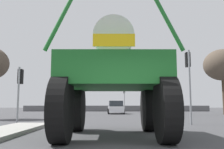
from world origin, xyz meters
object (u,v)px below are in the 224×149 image
Objects in this scene: traffic_signal_near_right at (188,70)px; bare_tree_right at (222,65)px; sedan_ahead at (116,108)px; traffic_signal_far_right at (160,91)px; traffic_signal_near_left at (20,83)px; oversize_sprayer at (113,80)px; traffic_signal_far_left at (124,94)px; streetlight_far_left at (58,80)px.

traffic_signal_near_right is 0.59× the size of bare_tree_right.
bare_tree_right reaches higher than sedan_ahead.
traffic_signal_far_right reaches higher than sedan_ahead.
traffic_signal_near_left is 21.69m from bare_tree_right.
oversize_sprayer is 1.51× the size of traffic_signal_far_left.
traffic_signal_far_right is 0.57× the size of streetlight_far_left.
traffic_signal_near_left is 0.79× the size of traffic_signal_far_right.
traffic_signal_near_left is (-5.32, 5.20, 0.36)m from oversize_sprayer.
oversize_sprayer is at bearing -129.39° from traffic_signal_near_right.
traffic_signal_far_left is at bearing -17.37° from sedan_ahead.
oversize_sprayer is at bearing -93.32° from traffic_signal_far_left.
traffic_signal_near_right is (4.01, -15.53, 2.32)m from sedan_ahead.
bare_tree_right is at bearing -33.91° from oversize_sprayer.
traffic_signal_near_right is (9.58, -0.02, 0.71)m from traffic_signal_near_left.
traffic_signal_near_left is 15.64m from streetlight_far_left.
bare_tree_right is at bearing 59.27° from traffic_signal_near_right.
streetlight_far_left is at bearing -160.50° from traffic_signal_far_right.
sedan_ahead is 0.59× the size of bare_tree_right.
sedan_ahead is at bearing 0.10° from streetlight_far_left.
oversize_sprayer reaches higher than sedan_ahead.
traffic_signal_near_left reaches higher than sedan_ahead.
traffic_signal_far_left is (1.22, 4.63, 1.87)m from sedan_ahead.
oversize_sprayer is at bearing -104.25° from traffic_signal_far_right.
traffic_signal_far_left is 0.87× the size of traffic_signal_far_right.
streetlight_far_left is (-13.07, -4.63, 1.02)m from traffic_signal_far_right.
bare_tree_right is (11.91, 18.04, 3.40)m from oversize_sprayer.
bare_tree_right is (7.64, 12.86, 2.33)m from traffic_signal_near_right.
traffic_signal_near_right is 18.98m from streetlight_far_left.
sedan_ahead is at bearing -104.72° from traffic_signal_far_left.
oversize_sprayer is 1.28× the size of traffic_signal_near_right.
streetlight_far_left is at bearing 87.45° from sedan_ahead.
traffic_signal_far_right is at bearing 19.50° from streetlight_far_left.
traffic_signal_far_left is 0.50× the size of streetlight_far_left.
traffic_signal_far_left is at bearing -3.81° from oversize_sprayer.
streetlight_far_left is (-6.64, 20.71, 2.01)m from oversize_sprayer.
traffic_signal_far_left reaches higher than traffic_signal_near_left.
traffic_signal_far_right is 9.42m from bare_tree_right.
oversize_sprayer reaches higher than traffic_signal_far_left.
bare_tree_right is (11.65, -2.67, 4.65)m from sedan_ahead.
traffic_signal_far_left is 13.03m from bare_tree_right.
traffic_signal_near_right is 20.35m from traffic_signal_far_left.
traffic_signal_far_left is at bearing 179.91° from traffic_signal_far_right.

